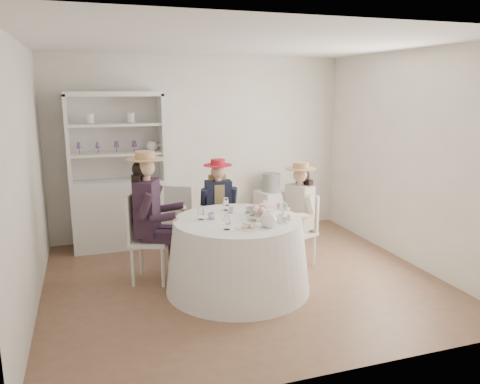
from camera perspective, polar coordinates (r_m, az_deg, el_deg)
name	(u,v)px	position (r m, az deg, el deg)	size (l,w,h in m)	color
ground	(243,280)	(5.66, 0.32, -10.65)	(4.50, 4.50, 0.00)	brown
ceiling	(243,43)	(5.22, 0.36, 17.72)	(4.50, 4.50, 0.00)	white
wall_back	(201,147)	(7.18, -4.78, 5.47)	(4.50, 4.50, 0.00)	silver
wall_front	(330,211)	(3.48, 10.91, -2.31)	(4.50, 4.50, 0.00)	silver
wall_left	(26,180)	(5.04, -24.68, 1.35)	(4.50, 4.50, 0.00)	silver
wall_right	(410,159)	(6.35, 20.00, 3.84)	(4.50, 4.50, 0.00)	silver
tea_table	(238,254)	(5.29, -0.27, -7.60)	(1.62, 1.62, 0.82)	white
hutch	(119,193)	(6.81, -14.52, -0.16)	(1.49, 0.98, 2.19)	silver
side_table	(271,211)	(7.46, 3.78, -2.31)	(0.41, 0.41, 0.64)	silver
hatbox	(271,182)	(7.36, 3.84, 1.17)	(0.28, 0.28, 0.28)	black
guest_left	(150,210)	(5.46, -10.96, -2.11)	(0.64, 0.58, 1.54)	silver
guest_mid	(219,203)	(6.16, -2.63, -1.34)	(0.49, 0.51, 1.33)	silver
guest_right	(298,208)	(5.91, 7.11, -2.01)	(0.55, 0.50, 1.34)	silver
spare_chair	(181,217)	(6.43, -7.20, -3.00)	(0.55, 0.55, 0.96)	silver
teacup_a	(211,217)	(5.15, -3.51, -3.01)	(0.08, 0.08, 0.06)	white
teacup_b	(231,210)	(5.41, -1.05, -2.25)	(0.06, 0.06, 0.06)	white
teacup_c	(250,211)	(5.37, 1.17, -2.31)	(0.09, 0.09, 0.07)	white
flower_bowl	(257,218)	(5.13, 2.04, -3.15)	(0.20, 0.20, 0.05)	white
flower_arrangement	(258,209)	(5.20, 2.22, -2.12)	(0.20, 0.20, 0.07)	#DB6D7D
table_teapot	(269,220)	(4.86, 3.51, -3.38)	(0.25, 0.18, 0.19)	white
sandwich_plate	(249,227)	(4.82, 1.05, -4.30)	(0.25, 0.25, 0.05)	white
cupcake_stand	(283,215)	(5.08, 5.24, -2.79)	(0.21, 0.21, 0.20)	white
stemware_set	(238,212)	(5.15, -0.28, -2.51)	(0.85, 0.83, 0.15)	white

